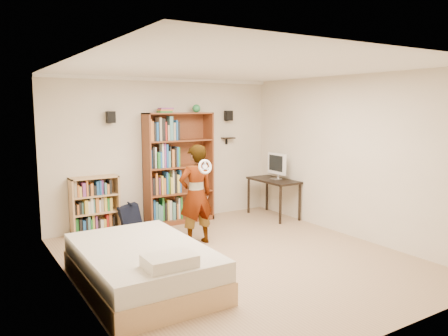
# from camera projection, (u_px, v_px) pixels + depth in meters

# --- Properties ---
(ground) EXTENTS (4.50, 5.00, 0.01)m
(ground) POSITION_uv_depth(u_px,v_px,m) (239.00, 259.00, 6.29)
(ground) COLOR tan
(ground) RESTS_ON ground
(room_shell) EXTENTS (4.52, 5.02, 2.71)m
(room_shell) POSITION_uv_depth(u_px,v_px,m) (240.00, 137.00, 6.04)
(room_shell) COLOR beige
(room_shell) RESTS_ON ground
(crown_molding) EXTENTS (4.50, 5.00, 0.06)m
(crown_molding) POSITION_uv_depth(u_px,v_px,m) (240.00, 70.00, 5.92)
(crown_molding) COLOR white
(crown_molding) RESTS_ON room_shell
(speaker_left) EXTENTS (0.14, 0.12, 0.20)m
(speaker_left) POSITION_uv_depth(u_px,v_px,m) (111.00, 117.00, 7.47)
(speaker_left) COLOR black
(speaker_left) RESTS_ON room_shell
(speaker_right) EXTENTS (0.14, 0.12, 0.20)m
(speaker_right) POSITION_uv_depth(u_px,v_px,m) (229.00, 116.00, 8.73)
(speaker_right) COLOR black
(speaker_right) RESTS_ON room_shell
(wall_shelf) EXTENTS (0.25, 0.16, 0.02)m
(wall_shelf) POSITION_uv_depth(u_px,v_px,m) (228.00, 138.00, 8.81)
(wall_shelf) COLOR black
(wall_shelf) RESTS_ON room_shell
(tall_bookshelf) EXTENTS (1.31, 0.38, 2.07)m
(tall_bookshelf) POSITION_uv_depth(u_px,v_px,m) (179.00, 168.00, 8.18)
(tall_bookshelf) COLOR brown
(tall_bookshelf) RESTS_ON ground
(low_bookshelf) EXTENTS (0.80, 0.30, 1.00)m
(low_bookshelf) POSITION_uv_depth(u_px,v_px,m) (95.00, 206.00, 7.46)
(low_bookshelf) COLOR tan
(low_bookshelf) RESTS_ON ground
(computer_desk) EXTENTS (0.55, 1.11, 0.75)m
(computer_desk) POSITION_uv_depth(u_px,v_px,m) (273.00, 198.00, 8.68)
(computer_desk) COLOR black
(computer_desk) RESTS_ON ground
(imac) EXTENTS (0.17, 0.52, 0.52)m
(imac) POSITION_uv_depth(u_px,v_px,m) (276.00, 166.00, 8.61)
(imac) COLOR white
(imac) RESTS_ON computer_desk
(daybed) EXTENTS (1.39, 2.13, 0.63)m
(daybed) POSITION_uv_depth(u_px,v_px,m) (142.00, 261.00, 5.30)
(daybed) COLOR beige
(daybed) RESTS_ON ground
(person) EXTENTS (0.58, 0.38, 1.59)m
(person) POSITION_uv_depth(u_px,v_px,m) (196.00, 195.00, 6.90)
(person) COLOR black
(person) RESTS_ON ground
(wii_wheel) EXTENTS (0.23, 0.09, 0.23)m
(wii_wheel) POSITION_uv_depth(u_px,v_px,m) (205.00, 167.00, 6.58)
(wii_wheel) COLOR white
(wii_wheel) RESTS_ON person
(navy_bag) EXTENTS (0.38, 0.26, 0.51)m
(navy_bag) POSITION_uv_depth(u_px,v_px,m) (130.00, 218.00, 7.60)
(navy_bag) COLOR black
(navy_bag) RESTS_ON ground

